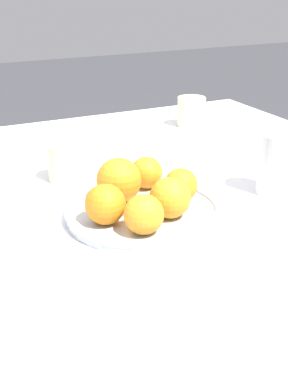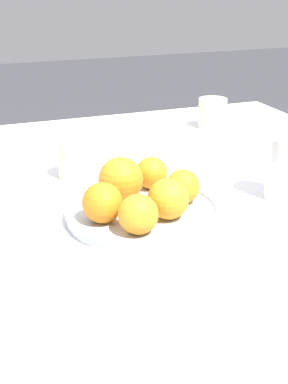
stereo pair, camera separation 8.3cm
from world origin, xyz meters
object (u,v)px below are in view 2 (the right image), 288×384
Objects in this scene: orange_5 at (138,214)px; fruit_platter at (144,211)px; orange_1 at (168,199)px; orange_3 at (151,173)px; orange_0 at (183,186)px; water_glass at (284,168)px; cup_1 at (212,113)px; orange_2 at (102,203)px; orange_4 at (121,179)px; cup_0 at (77,161)px.

fruit_platter is at bearing 63.76° from orange_5.
orange_3 is at bearing 80.78° from orange_1.
orange_5 is (-0.12, -0.09, 0.00)m from orange_0.
water_glass reaches higher than orange_5.
orange_1 is at bearing -123.94° from cup_1.
orange_4 is at bearing 52.24° from orange_2.
orange_5 is at bearing -116.24° from fruit_platter.
orange_1 is (0.03, -0.05, 0.04)m from fruit_platter.
orange_2 is at bearing -139.95° from orange_3.
orange_0 is 1.00× the size of orange_3.
fruit_platter is 0.61m from cup_1.
cup_0 is (-0.11, 0.15, -0.01)m from orange_3.
cup_0 is (-0.06, 0.23, 0.03)m from fruit_platter.
orange_4 is at bearing -78.39° from cup_0.
orange_0 is 0.76× the size of orange_4.
orange_5 is at bearing -55.23° from orange_2.
orange_0 is at bearing 2.45° from fruit_platter.
orange_2 is 0.09m from orange_4.
orange_3 is at bearing 157.93° from water_glass.
orange_0 is 0.27m from cup_0.
orange_2 is 0.89× the size of cup_0.
orange_0 is 0.21m from water_glass.
orange_3 is 0.19m from orange_5.
water_glass is at bearing -22.07° from orange_3.
cup_0 is (-0.02, 0.32, -0.01)m from orange_5.
cup_0 is at bearing 94.15° from orange_5.
water_glass reaches higher than orange_4.
orange_2 is 0.07m from orange_5.
orange_2 reaches higher than orange_5.
cup_0 is (-0.14, 0.23, -0.01)m from orange_0.
orange_4 is at bearing 117.82° from orange_1.
fruit_platter is 4.52× the size of orange_0.
orange_1 is 1.08× the size of orange_5.
orange_4 is at bearing -133.49° from cup_1.
orange_1 reaches higher than fruit_platter.
orange_0 is 0.11m from orange_4.
cup_0 is at bearing -151.04° from cup_1.
orange_0 is at bearing 45.55° from orange_1.
fruit_platter is 3.42× the size of orange_4.
cup_1 is (0.38, 0.48, 0.03)m from fruit_platter.
orange_3 is 0.25m from water_glass.
fruit_platter is at bearing -74.76° from cup_0.
orange_0 is 0.09m from orange_3.
orange_0 is at bearing -58.74° from cup_0.
cup_0 is (-0.04, 0.18, -0.02)m from orange_4.
water_glass reaches higher than cup_0.
orange_1 is 0.59× the size of water_glass.
cup_1 is (0.30, 0.48, -0.01)m from orange_0.
cup_1 is at bearing 78.59° from water_glass.
orange_0 is at bearing -71.38° from orange_3.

